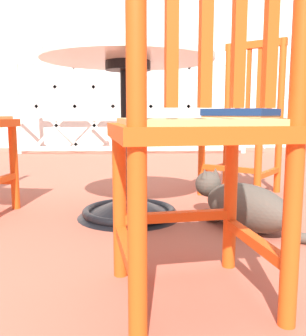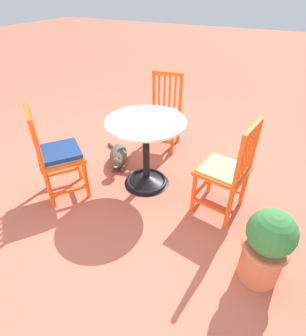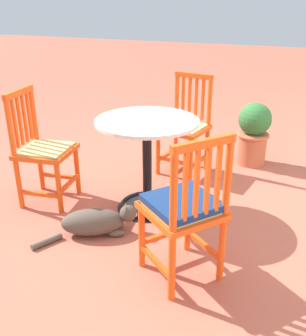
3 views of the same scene
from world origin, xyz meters
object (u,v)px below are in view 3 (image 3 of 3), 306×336
orange_chair_by_planter (43,151)px  orange_chair_at_corner (184,210)px  terracotta_planter (254,132)px  cafe_table (147,175)px  tabby_cat (98,222)px  orange_chair_tucked_in (185,128)px

orange_chair_by_planter → orange_chair_at_corner: (0.46, 1.33, 0.01)m
orange_chair_by_planter → terracotta_planter: 2.02m
terracotta_planter → orange_chair_by_planter: bearing=-44.5°
orange_chair_at_corner → terracotta_planter: orange_chair_at_corner is taller
cafe_table → orange_chair_by_planter: orange_chair_by_planter is taller
tabby_cat → terracotta_planter: bearing=155.8°
orange_chair_by_planter → tabby_cat: bearing=66.6°
cafe_table → tabby_cat: size_ratio=1.32×
cafe_table → orange_chair_tucked_in: orange_chair_tucked_in is taller
orange_chair_at_corner → tabby_cat: bearing=-105.1°
cafe_table → orange_chair_by_planter: 0.85m
orange_chair_at_corner → orange_chair_tucked_in: bearing=-161.7°
orange_chair_by_planter → orange_chair_at_corner: bearing=70.8°
orange_chair_tucked_in → orange_chair_at_corner: bearing=18.3°
orange_chair_at_corner → tabby_cat: 0.79m
orange_chair_by_planter → terracotta_planter: orange_chair_by_planter is taller
tabby_cat → orange_chair_by_planter: bearing=-113.4°
terracotta_planter → cafe_table: bearing=-25.7°
tabby_cat → orange_chair_at_corner: bearing=74.9°
orange_chair_by_planter → terracotta_planter: (-1.44, 1.41, -0.11)m
cafe_table → tabby_cat: cafe_table is taller
orange_chair_tucked_in → terracotta_planter: orange_chair_tucked_in is taller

